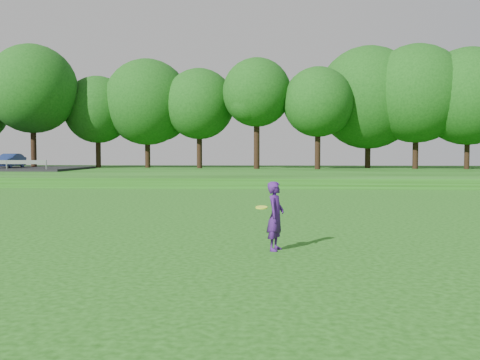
{
  "coord_description": "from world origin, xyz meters",
  "views": [
    {
      "loc": [
        4.39,
        -11.43,
        2.11
      ],
      "look_at": [
        3.47,
        3.96,
        1.3
      ],
      "focal_mm": 40.0,
      "sensor_mm": 36.0,
      "label": 1
    }
  ],
  "objects": [
    {
      "name": "ground",
      "position": [
        0.0,
        0.0,
        0.0
      ],
      "size": [
        140.0,
        140.0,
        0.0
      ],
      "primitive_type": "plane",
      "color": "#17450D",
      "rests_on": "ground"
    },
    {
      "name": "berm",
      "position": [
        0.0,
        34.0,
        0.3
      ],
      "size": [
        130.0,
        30.0,
        0.6
      ],
      "primitive_type": "cube",
      "color": "#17450D",
      "rests_on": "ground"
    },
    {
      "name": "walking_path",
      "position": [
        0.0,
        20.0,
        0.02
      ],
      "size": [
        130.0,
        1.6,
        0.04
      ],
      "primitive_type": "cube",
      "color": "gray",
      "rests_on": "ground"
    },
    {
      "name": "treeline",
      "position": [
        0.0,
        38.0,
        8.1
      ],
      "size": [
        104.0,
        7.0,
        15.0
      ],
      "primitive_type": null,
      "color": "#12430F",
      "rests_on": "berm"
    },
    {
      "name": "woman",
      "position": [
        4.47,
        -0.05,
        0.74
      ],
      "size": [
        0.67,
        0.67,
        1.48
      ],
      "color": "#41176A",
      "rests_on": "ground"
    }
  ]
}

